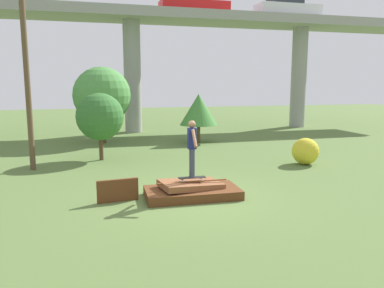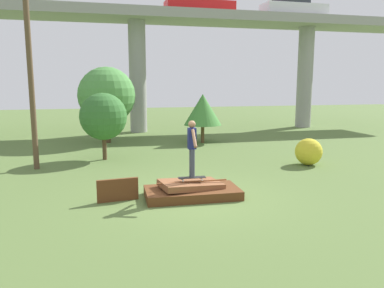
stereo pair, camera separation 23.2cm
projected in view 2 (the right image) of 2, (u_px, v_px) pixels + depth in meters
name	position (u px, v px, depth m)	size (l,w,h in m)	color
ground_plane	(192.00, 197.00, 10.57)	(80.00, 80.00, 0.00)	#567038
scrap_pile	(192.00, 191.00, 10.56)	(2.67, 1.43, 0.48)	#5B3319
scrap_plank_loose	(118.00, 190.00, 10.18)	(1.12, 0.22, 0.62)	#5B3319
skateboard	(192.00, 178.00, 10.53)	(0.79, 0.25, 0.09)	black
skater	(192.00, 145.00, 10.38)	(0.23, 1.05, 1.60)	#383D4C
highway_overpass	(137.00, 29.00, 23.86)	(44.00, 3.47, 7.77)	gray
car_on_overpass_left	(199.00, 4.00, 24.64)	(4.53, 1.70, 1.45)	red
car_on_overpass_right	(293.00, 8.00, 25.86)	(4.45, 1.72, 1.36)	silver
utility_pole	(28.00, 44.00, 13.35)	(1.30, 0.20, 8.90)	brown
tree_behind_left	(107.00, 96.00, 19.94)	(3.04, 3.04, 4.06)	#4C3823
tree_behind_right	(203.00, 110.00, 20.02)	(2.03, 2.03, 2.63)	brown
tree_mid_back	(103.00, 117.00, 15.51)	(1.95, 1.95, 2.80)	#4C3823
bush_yellow_flowering	(309.00, 152.00, 14.68)	(1.05, 1.05, 1.05)	gold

